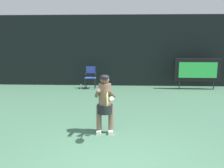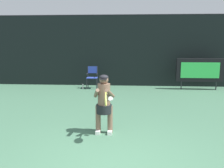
{
  "view_description": "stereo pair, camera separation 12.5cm",
  "coord_description": "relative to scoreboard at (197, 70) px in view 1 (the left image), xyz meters",
  "views": [
    {
      "loc": [
        0.17,
        -4.07,
        2.28
      ],
      "look_at": [
        -0.18,
        2.92,
        1.05
      ],
      "focal_mm": 38.59,
      "sensor_mm": 36.0,
      "label": 1
    },
    {
      "loc": [
        0.3,
        -4.06,
        2.28
      ],
      "look_at": [
        -0.18,
        2.92,
        1.05
      ],
      "focal_mm": 38.59,
      "sensor_mm": 36.0,
      "label": 2
    }
  ],
  "objects": [
    {
      "name": "backdrop_screen",
      "position": [
        -3.7,
        0.87,
        0.86
      ],
      "size": [
        18.0,
        0.12,
        3.66
      ],
      "color": "black",
      "rests_on": "ground"
    },
    {
      "name": "scoreboard",
      "position": [
        0.0,
        0.0,
        0.0
      ],
      "size": [
        2.2,
        0.21,
        1.5
      ],
      "color": "black",
      "rests_on": "ground"
    },
    {
      "name": "umpire_chair",
      "position": [
        -5.18,
        -0.02,
        -0.33
      ],
      "size": [
        0.52,
        0.44,
        1.08
      ],
      "color": "black",
      "rests_on": "ground"
    },
    {
      "name": "water_bottle",
      "position": [
        -5.61,
        -0.22,
        -0.82
      ],
      "size": [
        0.07,
        0.07,
        0.27
      ],
      "color": "silver",
      "rests_on": "ground"
    },
    {
      "name": "tennis_player",
      "position": [
        -4.0,
        -5.92,
        -0.13
      ],
      "size": [
        0.54,
        0.61,
        1.49
      ],
      "color": "white",
      "rests_on": "ground"
    },
    {
      "name": "tennis_racket",
      "position": [
        -3.89,
        -6.53,
        0.09
      ],
      "size": [
        0.03,
        0.6,
        0.31
      ],
      "rotation": [
        0.0,
        0.0,
        -0.16
      ],
      "color": "black"
    }
  ]
}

